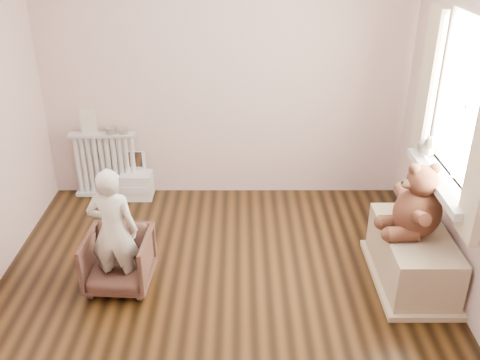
{
  "coord_description": "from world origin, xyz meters",
  "views": [
    {
      "loc": [
        0.15,
        -3.28,
        2.67
      ],
      "look_at": [
        0.15,
        0.45,
        0.8
      ],
      "focal_mm": 40.0,
      "sensor_mm": 36.0,
      "label": 1
    }
  ],
  "objects_px": {
    "teddy_bear": "(418,208)",
    "child": "(113,231)",
    "toy_vanity": "(136,173)",
    "toy_bench": "(412,259)",
    "plush_cat": "(427,144)",
    "radiator": "(105,162)",
    "armchair": "(119,260)"
  },
  "relations": [
    {
      "from": "teddy_bear",
      "to": "child",
      "type": "bearing_deg",
      "value": 178.49
    },
    {
      "from": "child",
      "to": "teddy_bear",
      "type": "xyz_separation_m",
      "value": [
        2.3,
        0.1,
        0.14
      ]
    },
    {
      "from": "toy_vanity",
      "to": "teddy_bear",
      "type": "relative_size",
      "value": 0.86
    },
    {
      "from": "toy_vanity",
      "to": "toy_bench",
      "type": "height_order",
      "value": "toy_vanity"
    },
    {
      "from": "toy_bench",
      "to": "teddy_bear",
      "type": "bearing_deg",
      "value": -159.11
    },
    {
      "from": "toy_bench",
      "to": "plush_cat",
      "type": "bearing_deg",
      "value": 72.73
    },
    {
      "from": "radiator",
      "to": "plush_cat",
      "type": "height_order",
      "value": "plush_cat"
    },
    {
      "from": "toy_bench",
      "to": "teddy_bear",
      "type": "distance_m",
      "value": 0.47
    },
    {
      "from": "armchair",
      "to": "plush_cat",
      "type": "distance_m",
      "value": 2.63
    },
    {
      "from": "armchair",
      "to": "toy_bench",
      "type": "bearing_deg",
      "value": 4.87
    },
    {
      "from": "radiator",
      "to": "toy_vanity",
      "type": "distance_m",
      "value": 0.33
    },
    {
      "from": "radiator",
      "to": "teddy_bear",
      "type": "xyz_separation_m",
      "value": [
        2.72,
        -1.45,
        0.28
      ]
    },
    {
      "from": "radiator",
      "to": "armchair",
      "type": "bearing_deg",
      "value": -74.17
    },
    {
      "from": "radiator",
      "to": "plush_cat",
      "type": "xyz_separation_m",
      "value": [
        2.89,
        -0.99,
        0.61
      ]
    },
    {
      "from": "teddy_bear",
      "to": "toy_bench",
      "type": "bearing_deg",
      "value": 16.84
    },
    {
      "from": "toy_vanity",
      "to": "armchair",
      "type": "relative_size",
      "value": 0.99
    },
    {
      "from": "toy_bench",
      "to": "plush_cat",
      "type": "height_order",
      "value": "plush_cat"
    },
    {
      "from": "toy_vanity",
      "to": "child",
      "type": "xyz_separation_m",
      "value": [
        0.12,
        -1.52,
        0.26
      ]
    },
    {
      "from": "child",
      "to": "toy_vanity",
      "type": "bearing_deg",
      "value": -82.18
    },
    {
      "from": "radiator",
      "to": "teddy_bear",
      "type": "distance_m",
      "value": 3.1
    },
    {
      "from": "radiator",
      "to": "toy_vanity",
      "type": "relative_size",
      "value": 1.4
    },
    {
      "from": "teddy_bear",
      "to": "plush_cat",
      "type": "bearing_deg",
      "value": 66.31
    },
    {
      "from": "toy_vanity",
      "to": "toy_bench",
      "type": "distance_m",
      "value": 2.82
    },
    {
      "from": "radiator",
      "to": "armchair",
      "type": "distance_m",
      "value": 1.57
    },
    {
      "from": "plush_cat",
      "to": "child",
      "type": "bearing_deg",
      "value": -152.99
    },
    {
      "from": "radiator",
      "to": "toy_vanity",
      "type": "height_order",
      "value": "radiator"
    },
    {
      "from": "teddy_bear",
      "to": "plush_cat",
      "type": "height_order",
      "value": "plush_cat"
    },
    {
      "from": "toy_vanity",
      "to": "child",
      "type": "height_order",
      "value": "child"
    },
    {
      "from": "toy_bench",
      "to": "child",
      "type": "bearing_deg",
      "value": -177.26
    },
    {
      "from": "child",
      "to": "plush_cat",
      "type": "distance_m",
      "value": 2.57
    },
    {
      "from": "armchair",
      "to": "teddy_bear",
      "type": "distance_m",
      "value": 2.34
    },
    {
      "from": "child",
      "to": "toy_bench",
      "type": "bearing_deg",
      "value": -173.9
    }
  ]
}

